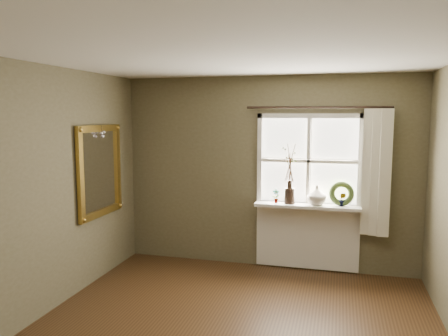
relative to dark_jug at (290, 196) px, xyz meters
name	(u,v)px	position (x,y,z in m)	size (l,w,h in m)	color
ceiling	(225,52)	(-0.32, -2.12, 1.58)	(4.50, 4.50, 0.00)	silver
wall_back	(268,172)	(-0.32, 0.18, 0.28)	(4.00, 0.10, 2.60)	brown
wall_left	(24,195)	(-2.37, -2.12, 0.28)	(0.10, 4.50, 2.60)	brown
window_frame	(309,161)	(0.23, 0.11, 0.46)	(1.36, 0.06, 1.24)	silver
window_sill	(307,206)	(0.23, 0.00, -0.12)	(1.36, 0.26, 0.04)	silver
window_apron	(307,236)	(0.23, 0.11, -0.56)	(1.36, 0.04, 0.88)	silver
dark_jug	(290,196)	(0.00, 0.00, 0.00)	(0.14, 0.14, 0.21)	black
cream_vase	(317,195)	(0.35, 0.00, 0.02)	(0.25, 0.25, 0.26)	beige
wreath	(341,196)	(0.66, 0.04, 0.02)	(0.32, 0.32, 0.08)	#31431D
potted_plant_left	(276,196)	(-0.18, 0.00, -0.01)	(0.10, 0.07, 0.18)	#31431D
potted_plant_right	(342,199)	(0.67, 0.00, -0.01)	(0.10, 0.08, 0.18)	#31431D
curtain	(376,173)	(1.07, 0.01, 0.34)	(0.36, 0.12, 1.59)	beige
curtain_rod	(318,107)	(0.33, 0.05, 1.16)	(0.03, 0.03, 1.84)	black
gilt_mirror	(100,171)	(-2.28, -0.84, 0.36)	(0.10, 0.96, 1.15)	white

